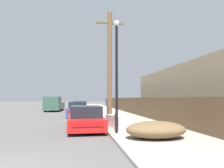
{
  "coord_description": "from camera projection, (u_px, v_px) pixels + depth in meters",
  "views": [
    {
      "loc": [
        1.86,
        -4.72,
        1.68
      ],
      "look_at": [
        4.21,
        10.89,
        2.71
      ],
      "focal_mm": 35.0,
      "sensor_mm": 36.0,
      "label": 1
    }
  ],
  "objects": [
    {
      "name": "sidewalk_curb",
      "position": [
        106.0,
        111.0,
        28.26
      ],
      "size": [
        4.2,
        63.0,
        0.12
      ],
      "primitive_type": "cube",
      "color": "#9E998E",
      "rests_on": "ground"
    },
    {
      "name": "car_parked_mid",
      "position": [
        78.0,
        110.0,
        20.0
      ],
      "size": [
        2.03,
        4.81,
        1.35
      ],
      "rotation": [
        0.0,
        0.0,
        -0.07
      ],
      "color": "#2D478C",
      "rests_on": "ground"
    },
    {
      "name": "wooden_fence",
      "position": [
        128.0,
        105.0,
        24.3
      ],
      "size": [
        0.08,
        41.42,
        1.61
      ],
      "primitive_type": "cube",
      "color": "brown",
      "rests_on": "sidewalk_curb"
    },
    {
      "name": "utility_pole",
      "position": [
        110.0,
        65.0,
        14.06
      ],
      "size": [
        1.8,
        0.29,
        7.19
      ],
      "color": "brown",
      "rests_on": "sidewalk_curb"
    },
    {
      "name": "discarded_fridge",
      "position": [
        118.0,
        122.0,
        11.38
      ],
      "size": [
        1.12,
        1.78,
        0.7
      ],
      "rotation": [
        0.0,
        0.0,
        0.27
      ],
      "color": "white",
      "rests_on": "sidewalk_curb"
    },
    {
      "name": "brush_pile",
      "position": [
        156.0,
        130.0,
        8.52
      ],
      "size": [
        2.38,
        1.68,
        0.66
      ],
      "color": "brown",
      "rests_on": "sidewalk_curb"
    },
    {
      "name": "parked_sports_car_red",
      "position": [
        85.0,
        119.0,
        11.64
      ],
      "size": [
        1.91,
        4.67,
        1.28
      ],
      "rotation": [
        0.0,
        0.0,
        0.03
      ],
      "color": "red",
      "rests_on": "ground"
    },
    {
      "name": "car_parked_far",
      "position": [
        79.0,
        107.0,
        26.75
      ],
      "size": [
        1.9,
        4.48,
        1.33
      ],
      "rotation": [
        0.0,
        0.0,
        0.04
      ],
      "color": "#5B1E19",
      "rests_on": "ground"
    },
    {
      "name": "street_lamp",
      "position": [
        117.0,
        67.0,
        10.01
      ],
      "size": [
        0.26,
        0.26,
        5.18
      ],
      "color": "black",
      "rests_on": "sidewalk_curb"
    },
    {
      "name": "pedestrian",
      "position": [
        108.0,
        106.0,
        21.18
      ],
      "size": [
        0.34,
        0.34,
        1.61
      ],
      "color": "#282D42",
      "rests_on": "sidewalk_curb"
    },
    {
      "name": "building_right_house",
      "position": [
        200.0,
        93.0,
        19.51
      ],
      "size": [
        6.0,
        17.43,
        4.37
      ],
      "primitive_type": "cube",
      "color": "tan",
      "rests_on": "ground"
    },
    {
      "name": "pickup_truck",
      "position": [
        54.0,
        104.0,
        28.15
      ],
      "size": [
        2.3,
        5.47,
        1.88
      ],
      "rotation": [
        0.0,
        0.0,
        3.07
      ],
      "color": "#385647",
      "rests_on": "ground"
    }
  ]
}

